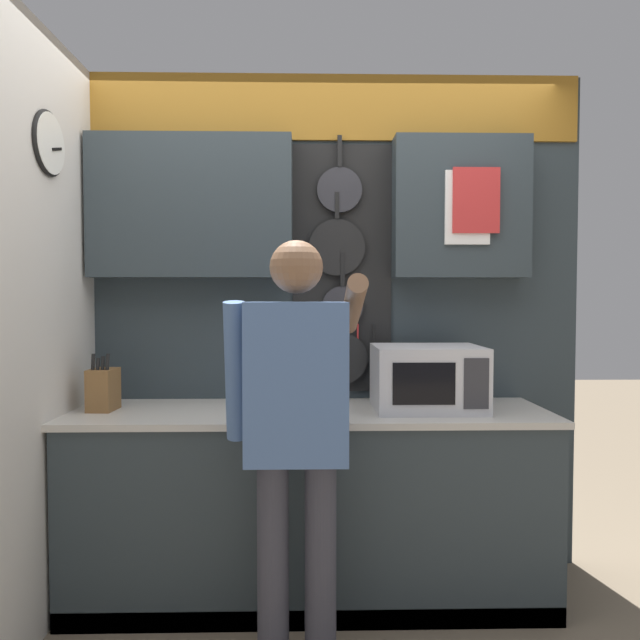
{
  "coord_description": "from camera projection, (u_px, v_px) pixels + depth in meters",
  "views": [
    {
      "loc": [
        -0.01,
        -2.65,
        1.41
      ],
      "look_at": [
        0.05,
        0.19,
        1.3
      ],
      "focal_mm": 32.0,
      "sensor_mm": 36.0,
      "label": 1
    }
  ],
  "objects": [
    {
      "name": "person",
      "position": [
        297.0,
        416.0,
        2.15
      ],
      "size": [
        0.54,
        0.62,
        1.62
      ],
      "color": "#383842",
      "rests_on": "ground_plane"
    },
    {
      "name": "side_wall",
      "position": [
        23.0,
        330.0,
        2.22
      ],
      "size": [
        0.07,
        1.6,
        2.54
      ],
      "color": "silver",
      "rests_on": "ground_plane"
    },
    {
      "name": "base_cabinet_counter",
      "position": [
        310.0,
        504.0,
        2.68
      ],
      "size": [
        2.21,
        0.62,
        0.89
      ],
      "color": "#2D383D",
      "rests_on": "ground_plane"
    },
    {
      "name": "knife_block",
      "position": [
        103.0,
        389.0,
        2.64
      ],
      "size": [
        0.12,
        0.16,
        0.27
      ],
      "color": "brown",
      "rests_on": "base_cabinet_counter"
    },
    {
      "name": "microwave",
      "position": [
        427.0,
        377.0,
        2.67
      ],
      "size": [
        0.5,
        0.39,
        0.3
      ],
      "color": "silver",
      "rests_on": "base_cabinet_counter"
    },
    {
      "name": "ground_plane",
      "position": [
        310.0,
        595.0,
        2.7
      ],
      "size": [
        14.0,
        14.0,
        0.0
      ],
      "primitive_type": "plane",
      "color": "#756651"
    },
    {
      "name": "utensil_crock",
      "position": [
        314.0,
        392.0,
        2.66
      ],
      "size": [
        0.11,
        0.11,
        0.33
      ],
      "color": "white",
      "rests_on": "base_cabinet_counter"
    },
    {
      "name": "back_wall_unit",
      "position": [
        308.0,
        272.0,
        2.91
      ],
      "size": [
        2.78,
        0.23,
        2.54
      ],
      "color": "#2D383D",
      "rests_on": "ground_plane"
    }
  ]
}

